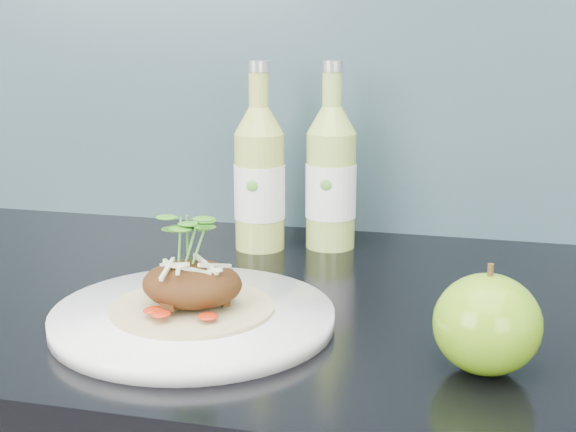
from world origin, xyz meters
name	(u,v)px	position (x,y,z in m)	size (l,w,h in m)	color
dinner_plate	(193,317)	(-0.10, 1.58, 0.91)	(0.36, 0.36, 0.02)	white
pork_taco	(192,281)	(-0.10, 1.58, 0.94)	(0.16, 0.16, 0.10)	tan
green_apple	(487,324)	(0.17, 1.55, 0.94)	(0.09, 0.09, 0.10)	#55820E
cider_bottle_left	(259,179)	(-0.12, 1.86, 0.99)	(0.08, 0.08, 0.24)	#AEBF4F
cider_bottle_right	(331,178)	(-0.03, 1.89, 0.99)	(0.07, 0.07, 0.24)	#A2C251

